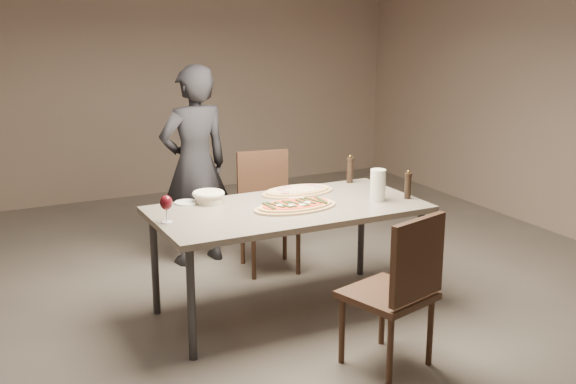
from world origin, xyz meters
name	(u,v)px	position (x,y,z in m)	size (l,w,h in m)	color
room	(288,109)	(0.00, 0.00, 1.40)	(7.00, 7.00, 7.00)	#625C54
dining_table	(288,215)	(0.00, 0.00, 0.69)	(1.80, 0.90, 0.75)	slate
zucchini_pizza	(295,206)	(0.02, -0.06, 0.77)	(0.58, 0.32, 0.05)	tan
ham_pizza	(298,191)	(0.22, 0.28, 0.77)	(0.54, 0.30, 0.04)	tan
bread_basket	(208,196)	(-0.44, 0.33, 0.80)	(0.22, 0.22, 0.08)	beige
oil_dish	(298,199)	(0.13, 0.11, 0.76)	(0.12, 0.12, 0.01)	white
pepper_mill_left	(408,185)	(0.83, -0.19, 0.84)	(0.05, 0.05, 0.20)	black
pepper_mill_right	(350,170)	(0.71, 0.38, 0.85)	(0.05, 0.05, 0.21)	black
carafe	(378,185)	(0.61, -0.14, 0.86)	(0.10, 0.10, 0.22)	silver
wine_glass	(166,204)	(-0.83, 0.01, 0.87)	(0.08, 0.08, 0.18)	silver
side_plate	(186,203)	(-0.58, 0.38, 0.76)	(0.16, 0.16, 0.01)	white
chair_near	(400,284)	(0.20, -1.01, 0.53)	(0.55, 0.55, 0.94)	#3A2418
chair_far	(267,204)	(0.25, 0.88, 0.52)	(0.50, 0.50, 0.92)	#3A2418
diner	(195,166)	(-0.22, 1.22, 0.80)	(0.59, 0.39, 1.61)	black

